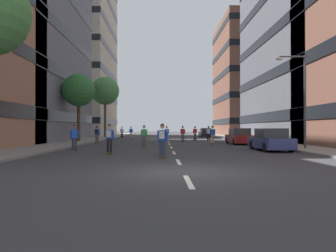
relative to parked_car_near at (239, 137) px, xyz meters
name	(u,v)px	position (x,y,z in m)	size (l,w,h in m)	color
ground_plane	(167,140)	(-6.67, 11.05, -0.70)	(173.15, 173.15, 0.00)	#333335
sidewalk_left	(100,138)	(-16.27, 14.65, -0.63)	(3.47, 79.36, 0.14)	gray
sidewalk_right	(233,138)	(2.94, 14.65, -0.63)	(3.47, 79.36, 0.14)	gray
lane_markings	(167,139)	(-6.67, 12.69, -0.70)	(0.16, 67.20, 0.01)	silver
building_left_far	(74,53)	(-25.37, 33.08, 16.18)	(14.83, 19.63, 33.58)	#B2A893
building_right_mid	(324,4)	(12.03, 6.86, 15.70)	(14.83, 20.93, 32.62)	slate
building_right_far	(255,78)	(12.03, 33.08, 11.11)	(14.83, 17.46, 23.45)	brown
parked_car_near	(239,137)	(0.00, 0.00, 0.00)	(1.82, 4.40, 1.52)	maroon
parked_car_mid	(205,133)	(0.00, 22.24, 0.00)	(1.82, 4.40, 1.52)	black
parked_car_far	(270,140)	(0.00, -8.14, 0.00)	(1.82, 4.40, 1.52)	navy
street_tree_near	(79,91)	(-16.27, 3.61, 4.82)	(3.46, 3.46, 7.16)	#4C3823
street_tree_far	(105,91)	(-16.27, 18.57, 6.64)	(4.40, 4.40, 9.44)	#4C3823
streetlamp_right	(300,91)	(2.22, -7.78, 3.44)	(2.13, 0.30, 6.50)	#3F3F44
skater_0	(144,135)	(-8.86, -3.93, 0.29)	(0.54, 0.91, 1.78)	brown
skater_1	(213,134)	(-2.56, -0.01, 0.29)	(0.53, 0.90, 1.78)	brown
skater_2	(162,138)	(-7.41, -13.04, 0.32)	(0.56, 0.92, 1.78)	brown
skater_3	(122,132)	(-13.62, 18.36, 0.29)	(0.54, 0.91, 1.78)	brown
skater_4	(183,133)	(-5.04, 5.14, 0.29)	(0.57, 0.92, 1.78)	brown
skater_5	(109,137)	(-10.56, -10.47, 0.32)	(0.55, 0.91, 1.78)	brown
skater_6	(195,132)	(-3.14, 9.67, 0.29)	(0.57, 0.92, 1.78)	brown
skater_7	(74,137)	(-13.12, -8.86, 0.29)	(0.56, 0.92, 1.78)	brown
skater_8	(167,132)	(-6.80, 7.45, 0.32)	(0.53, 0.90, 1.78)	brown
skater_9	(97,133)	(-13.64, 0.46, 0.32)	(0.55, 0.92, 1.78)	brown
skater_10	(131,132)	(-12.03, 16.76, 0.29)	(0.56, 0.92, 1.78)	brown
skater_11	(209,133)	(-1.90, 6.66, 0.29)	(0.55, 0.92, 1.78)	brown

